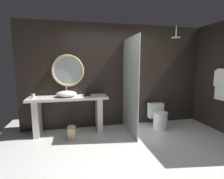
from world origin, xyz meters
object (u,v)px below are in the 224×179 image
tumbler_cup (33,96)px  toilet (159,117)px  rain_shower_head (176,37)px  waste_bin (72,132)px  tissue_box (87,94)px  vessel_sink (66,94)px  round_wall_mirror (68,71)px

tumbler_cup → toilet: tumbler_cup is taller
rain_shower_head → waste_bin: size_ratio=0.90×
tumbler_cup → tissue_box: size_ratio=0.66×
rain_shower_head → tumbler_cup: bearing=176.0°
waste_bin → vessel_sink: bearing=104.9°
tumbler_cup → round_wall_mirror: (0.76, 0.22, 0.54)m
tumbler_cup → tissue_box: 1.19m
tissue_box → waste_bin: bearing=-132.4°
tumbler_cup → tissue_box: bearing=0.9°
tissue_box → waste_bin: (-0.38, -0.42, -0.75)m
tissue_box → waste_bin: tissue_box is taller
tissue_box → tumbler_cup: bearing=-179.1°
tissue_box → round_wall_mirror: size_ratio=0.18×
vessel_sink → rain_shower_head: rain_shower_head is taller
vessel_sink → toilet: vessel_sink is taller
waste_bin → tumbler_cup: bearing=153.6°
toilet → waste_bin: (-2.16, -0.26, -0.12)m
round_wall_mirror → toilet: round_wall_mirror is taller
round_wall_mirror → waste_bin: bearing=-85.3°
tissue_box → round_wall_mirror: 0.72m
round_wall_mirror → tissue_box: bearing=-25.0°
tissue_box → rain_shower_head: rain_shower_head is taller
toilet → waste_bin: bearing=-173.3°
tissue_box → waste_bin: 0.94m
round_wall_mirror → toilet: (2.21, -0.37, -1.17)m
vessel_sink → toilet: 2.36m
tissue_box → round_wall_mirror: bearing=155.0°
rain_shower_head → toilet: (-0.32, 0.08, -1.97)m
tumbler_cup → round_wall_mirror: round_wall_mirror is taller
tissue_box → waste_bin: size_ratio=0.43×
rain_shower_head → toilet: 1.99m
vessel_sink → waste_bin: size_ratio=1.49×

